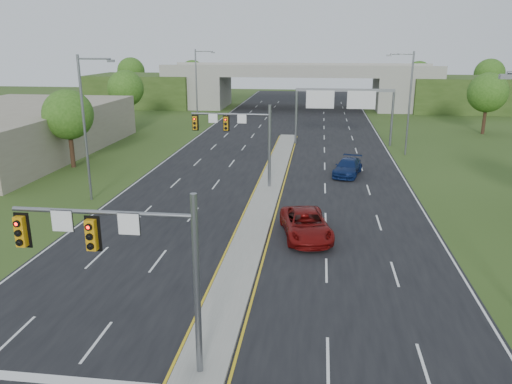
{
  "coord_description": "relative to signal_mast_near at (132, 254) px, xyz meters",
  "views": [
    {
      "loc": [
        4.05,
        -15.35,
        11.75
      ],
      "look_at": [
        0.32,
        13.74,
        3.0
      ],
      "focal_mm": 35.0,
      "sensor_mm": 36.0,
      "label": 1
    }
  ],
  "objects": [
    {
      "name": "tree_r_mid",
      "position": [
        28.26,
        55.07,
        0.78
      ],
      "size": [
        5.2,
        5.2,
        8.12
      ],
      "color": "#382316",
      "rests_on": "ground"
    },
    {
      "name": "ground",
      "position": [
        2.26,
        0.07,
        -4.73
      ],
      "size": [
        240.0,
        240.0,
        0.0
      ],
      "primitive_type": "plane",
      "color": "#2F4719",
      "rests_on": "ground"
    },
    {
      "name": "tree_back_b",
      "position": [
        -21.74,
        94.07,
        0.78
      ],
      "size": [
        5.6,
        5.6,
        8.32
      ],
      "color": "#382316",
      "rests_on": "ground"
    },
    {
      "name": "lightpole_r_far",
      "position": [
        15.56,
        40.07,
        1.38
      ],
      "size": [
        2.85,
        0.25,
        11.0
      ],
      "color": "slate",
      "rests_on": "ground"
    },
    {
      "name": "tree_back_a",
      "position": [
        -35.74,
        94.07,
        1.11
      ],
      "size": [
        6.0,
        6.0,
        8.85
      ],
      "color": "#382316",
      "rests_on": "ground"
    },
    {
      "name": "tree_back_d",
      "position": [
        40.26,
        94.07,
        1.11
      ],
      "size": [
        6.0,
        6.0,
        8.85
      ],
      "color": "#382316",
      "rests_on": "ground"
    },
    {
      "name": "signal_mast_near",
      "position": [
        0.0,
        0.0,
        0.0
      ],
      "size": [
        6.62,
        0.6,
        7.0
      ],
      "color": "slate",
      "rests_on": "ground"
    },
    {
      "name": "car_far_b",
      "position": [
        9.04,
        30.3,
        -3.95
      ],
      "size": [
        3.23,
        5.53,
        1.5
      ],
      "primitive_type": "imported",
      "rotation": [
        0.0,
        0.0,
        -0.23
      ],
      "color": "#0C1D4C",
      "rests_on": "road"
    },
    {
      "name": "lane_markings",
      "position": [
        1.66,
        28.99,
        -4.7
      ],
      "size": [
        23.72,
        160.0,
        0.01
      ],
      "color": "gold",
      "rests_on": "road"
    },
    {
      "name": "sign_gantry",
      "position": [
        8.95,
        44.99,
        0.51
      ],
      "size": [
        11.58,
        0.44,
        6.67
      ],
      "color": "slate",
      "rests_on": "ground"
    },
    {
      "name": "tree_l_mid",
      "position": [
        -21.74,
        55.07,
        0.78
      ],
      "size": [
        5.2,
        5.2,
        8.12
      ],
      "color": "#382316",
      "rests_on": "ground"
    },
    {
      "name": "overpass",
      "position": [
        2.26,
        80.07,
        -1.17
      ],
      "size": [
        80.0,
        14.0,
        8.1
      ],
      "color": "gray",
      "rests_on": "ground"
    },
    {
      "name": "road",
      "position": [
        2.26,
        35.07,
        -4.72
      ],
      "size": [
        24.0,
        160.0,
        0.02
      ],
      "primitive_type": "cube",
      "color": "black",
      "rests_on": "ground"
    },
    {
      "name": "lightpole_l_far",
      "position": [
        -11.03,
        55.07,
        1.38
      ],
      "size": [
        2.85,
        0.25,
        11.0
      ],
      "color": "slate",
      "rests_on": "ground"
    },
    {
      "name": "tree_l_near",
      "position": [
        -17.74,
        30.07,
        0.45
      ],
      "size": [
        4.8,
        4.8,
        7.6
      ],
      "color": "#382316",
      "rests_on": "ground"
    },
    {
      "name": "lightpole_l_mid",
      "position": [
        -11.03,
        20.07,
        1.38
      ],
      "size": [
        2.85,
        0.25,
        11.0
      ],
      "color": "slate",
      "rests_on": "ground"
    },
    {
      "name": "tree_back_c",
      "position": [
        26.26,
        94.07,
        0.78
      ],
      "size": [
        5.6,
        5.6,
        8.32
      ],
      "color": "#382316",
      "rests_on": "ground"
    },
    {
      "name": "car_far_a",
      "position": [
        5.69,
        14.32,
        -3.88
      ],
      "size": [
        3.85,
        6.36,
        1.65
      ],
      "primitive_type": "imported",
      "rotation": [
        0.0,
        0.0,
        0.2
      ],
      "color": "#6A0B0A",
      "rests_on": "road"
    },
    {
      "name": "commercial_building",
      "position": [
        -27.74,
        35.07,
        -2.23
      ],
      "size": [
        18.0,
        30.0,
        5.0
      ],
      "primitive_type": "cube",
      "color": "gray",
      "rests_on": "ground"
    },
    {
      "name": "signal_mast_far",
      "position": [
        0.0,
        25.0,
        0.0
      ],
      "size": [
        6.62,
        0.6,
        7.0
      ],
      "color": "slate",
      "rests_on": "ground"
    },
    {
      "name": "median",
      "position": [
        2.26,
        23.07,
        -4.63
      ],
      "size": [
        2.0,
        54.0,
        0.16
      ],
      "primitive_type": "cube",
      "color": "gray",
      "rests_on": "road"
    }
  ]
}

